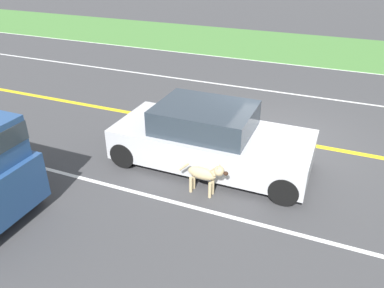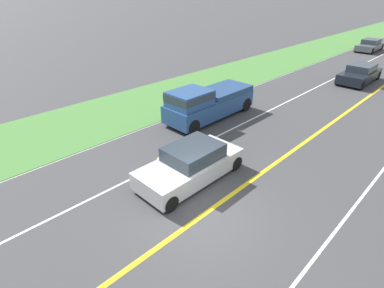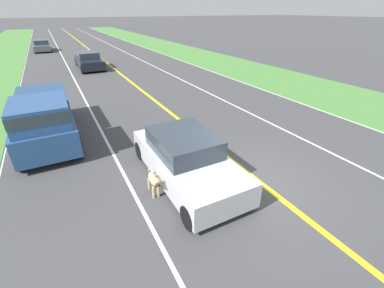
{
  "view_description": "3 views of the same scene",
  "coord_description": "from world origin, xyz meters",
  "px_view_note": "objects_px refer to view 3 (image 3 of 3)",
  "views": [
    {
      "loc": [
        8.91,
        1.26,
        4.61
      ],
      "look_at": [
        2.5,
        -1.41,
        0.82
      ],
      "focal_mm": 35.0,
      "sensor_mm": 36.0,
      "label": 1
    },
    {
      "loc": [
        -5.21,
        5.81,
        6.94
      ],
      "look_at": [
        2.35,
        -1.83,
        1.14
      ],
      "focal_mm": 28.0,
      "sensor_mm": 36.0,
      "label": 2
    },
    {
      "loc": [
        4.76,
        4.64,
        4.61
      ],
      "look_at": [
        1.58,
        -1.33,
        1.05
      ],
      "focal_mm": 24.0,
      "sensor_mm": 36.0,
      "label": 3
    }
  ],
  "objects_px": {
    "ego_car": "(186,159)",
    "pickup_truck": "(44,116)",
    "car_trailing_near": "(89,61)",
    "car_trailing_mid": "(42,46)",
    "dog": "(154,180)"
  },
  "relations": [
    {
      "from": "car_trailing_near",
      "to": "car_trailing_mid",
      "type": "distance_m",
      "value": 14.27
    },
    {
      "from": "pickup_truck",
      "to": "car_trailing_near",
      "type": "height_order",
      "value": "pickup_truck"
    },
    {
      "from": "ego_car",
      "to": "car_trailing_near",
      "type": "relative_size",
      "value": 0.94
    },
    {
      "from": "ego_car",
      "to": "car_trailing_mid",
      "type": "relative_size",
      "value": 1.0
    },
    {
      "from": "ego_car",
      "to": "pickup_truck",
      "type": "distance_m",
      "value": 6.13
    },
    {
      "from": "dog",
      "to": "car_trailing_mid",
      "type": "distance_m",
      "value": 33.02
    },
    {
      "from": "dog",
      "to": "ego_car",
      "type": "bearing_deg",
      "value": -159.87
    },
    {
      "from": "ego_car",
      "to": "car_trailing_near",
      "type": "distance_m",
      "value": 18.77
    },
    {
      "from": "car_trailing_near",
      "to": "ego_car",
      "type": "bearing_deg",
      "value": 89.89
    },
    {
      "from": "ego_car",
      "to": "car_trailing_mid",
      "type": "distance_m",
      "value": 32.79
    },
    {
      "from": "pickup_truck",
      "to": "car_trailing_near",
      "type": "bearing_deg",
      "value": -104.81
    },
    {
      "from": "dog",
      "to": "pickup_truck",
      "type": "distance_m",
      "value": 5.84
    },
    {
      "from": "ego_car",
      "to": "pickup_truck",
      "type": "height_order",
      "value": "pickup_truck"
    },
    {
      "from": "car_trailing_near",
      "to": "car_trailing_mid",
      "type": "height_order",
      "value": "car_trailing_near"
    },
    {
      "from": "ego_car",
      "to": "dog",
      "type": "xyz_separation_m",
      "value": [
        1.16,
        0.34,
        -0.18
      ]
    }
  ]
}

